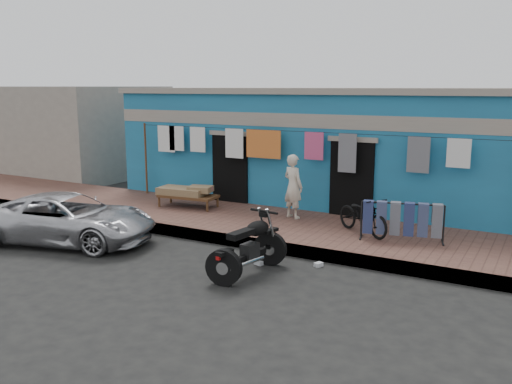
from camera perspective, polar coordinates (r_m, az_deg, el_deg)
name	(u,v)px	position (r m, az deg, el deg)	size (l,w,h in m)	color
ground	(205,269)	(10.39, -5.44, -8.09)	(80.00, 80.00, 0.00)	black
sidewalk	(277,227)	(12.83, 2.18, -3.75)	(28.00, 3.00, 0.25)	brown
curb	(246,243)	(11.60, -1.09, -5.35)	(28.00, 0.10, 0.25)	gray
building	(339,146)	(16.15, 8.69, 4.83)	(12.20, 5.20, 3.36)	#1F6087
neighbor_left	(73,131)	(22.49, -18.68, 6.14)	(6.00, 5.00, 3.40)	#9E9384
clothesline	(278,149)	(13.89, 2.30, 4.54)	(10.06, 0.06, 2.10)	brown
car	(68,218)	(12.63, -19.23, -2.59)	(1.80, 3.95, 1.11)	#B9B8BE
seated_person	(293,186)	(13.11, 3.93, 0.60)	(0.56, 0.37, 1.56)	beige
bicycle	(363,211)	(11.93, 11.23, -1.99)	(0.55, 1.55, 1.00)	black
motorcycle	(248,245)	(9.89, -0.83, -5.62)	(0.84, 1.80, 1.12)	black
charpoy	(188,197)	(14.47, -7.14, -0.49)	(1.71, 0.95, 0.55)	brown
jeans_rack	(402,221)	(11.61, 15.10, -2.95)	(1.77, 0.77, 0.83)	black
litter_a	(263,256)	(10.96, 0.73, -6.78)	(0.20, 0.16, 0.09)	silver
litter_b	(319,265)	(10.55, 6.60, -7.60)	(0.16, 0.12, 0.08)	silver
litter_c	(261,262)	(10.61, 0.49, -7.39)	(0.21, 0.17, 0.08)	silver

